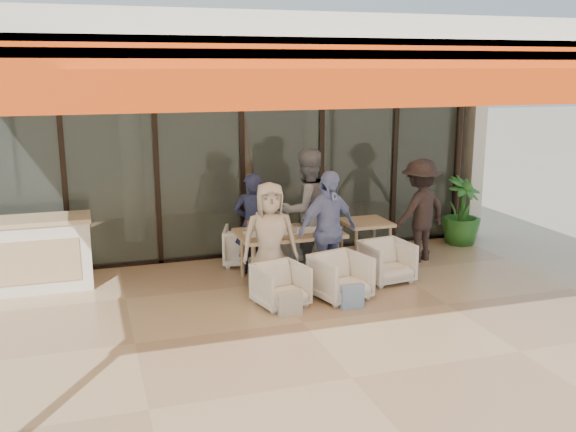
# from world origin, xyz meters

# --- Properties ---
(ground) EXTENTS (70.00, 70.00, 0.00)m
(ground) POSITION_xyz_m (0.00, 0.00, 0.00)
(ground) COLOR #C6B293
(ground) RESTS_ON ground
(terrace_floor) EXTENTS (8.00, 6.00, 0.01)m
(terrace_floor) POSITION_xyz_m (0.00, 0.00, 0.01)
(terrace_floor) COLOR tan
(terrace_floor) RESTS_ON ground
(terrace_structure) EXTENTS (8.00, 6.00, 3.40)m
(terrace_structure) POSITION_xyz_m (0.00, -0.26, 3.25)
(terrace_structure) COLOR silver
(terrace_structure) RESTS_ON ground
(glass_storefront) EXTENTS (8.08, 0.10, 3.20)m
(glass_storefront) POSITION_xyz_m (0.00, 3.00, 1.60)
(glass_storefront) COLOR #9EADA3
(glass_storefront) RESTS_ON ground
(interior_block) EXTENTS (9.05, 3.62, 3.52)m
(interior_block) POSITION_xyz_m (0.01, 5.31, 2.23)
(interior_block) COLOR silver
(interior_block) RESTS_ON ground
(host_counter) EXTENTS (1.85, 0.65, 1.04)m
(host_counter) POSITION_xyz_m (-3.29, 2.30, 0.53)
(host_counter) COLOR silver
(host_counter) RESTS_ON ground
(dining_table) EXTENTS (1.50, 0.90, 0.93)m
(dining_table) POSITION_xyz_m (0.34, 1.61, 0.69)
(dining_table) COLOR tan
(dining_table) RESTS_ON ground
(chair_far_left) EXTENTS (0.81, 0.79, 0.68)m
(chair_far_left) POSITION_xyz_m (-0.08, 2.56, 0.34)
(chair_far_left) COLOR white
(chair_far_left) RESTS_ON ground
(chair_far_right) EXTENTS (0.68, 0.65, 0.58)m
(chair_far_right) POSITION_xyz_m (0.76, 2.56, 0.29)
(chair_far_right) COLOR white
(chair_far_right) RESTS_ON ground
(chair_near_left) EXTENTS (0.73, 0.70, 0.63)m
(chair_near_left) POSITION_xyz_m (-0.08, 0.66, 0.31)
(chair_near_left) COLOR white
(chair_near_left) RESTS_ON ground
(chair_near_right) EXTENTS (0.81, 0.78, 0.69)m
(chair_near_right) POSITION_xyz_m (0.76, 0.66, 0.34)
(chair_near_right) COLOR white
(chair_near_right) RESTS_ON ground
(diner_navy) EXTENTS (0.64, 0.49, 1.55)m
(diner_navy) POSITION_xyz_m (-0.08, 2.06, 0.78)
(diner_navy) COLOR #191C38
(diner_navy) RESTS_ON ground
(diner_grey) EXTENTS (1.05, 0.90, 1.88)m
(diner_grey) POSITION_xyz_m (0.76, 2.06, 0.94)
(diner_grey) COLOR slate
(diner_grey) RESTS_ON ground
(diner_cream) EXTENTS (0.81, 0.58, 1.57)m
(diner_cream) POSITION_xyz_m (-0.08, 1.16, 0.78)
(diner_cream) COLOR beige
(diner_cream) RESTS_ON ground
(diner_periwinkle) EXTENTS (1.06, 0.70, 1.68)m
(diner_periwinkle) POSITION_xyz_m (0.76, 1.16, 0.84)
(diner_periwinkle) COLOR #7280BE
(diner_periwinkle) RESTS_ON ground
(tote_bag_cream) EXTENTS (0.30, 0.10, 0.34)m
(tote_bag_cream) POSITION_xyz_m (-0.08, 0.26, 0.17)
(tote_bag_cream) COLOR silver
(tote_bag_cream) RESTS_ON ground
(tote_bag_blue) EXTENTS (0.30, 0.10, 0.34)m
(tote_bag_blue) POSITION_xyz_m (0.76, 0.26, 0.17)
(tote_bag_blue) COLOR #99BFD8
(tote_bag_blue) RESTS_ON ground
(side_table) EXTENTS (0.70, 0.70, 0.74)m
(side_table) POSITION_xyz_m (1.67, 1.87, 0.64)
(side_table) COLOR tan
(side_table) RESTS_ON ground
(side_chair) EXTENTS (0.73, 0.69, 0.67)m
(side_chair) POSITION_xyz_m (1.67, 1.12, 0.34)
(side_chair) COLOR white
(side_chair) RESTS_ON ground
(standing_woman) EXTENTS (1.22, 0.94, 1.66)m
(standing_woman) POSITION_xyz_m (2.61, 1.88, 0.83)
(standing_woman) COLOR black
(standing_woman) RESTS_ON ground
(potted_palm) EXTENTS (0.90, 0.90, 1.21)m
(potted_palm) POSITION_xyz_m (3.80, 2.54, 0.60)
(potted_palm) COLOR #1E5919
(potted_palm) RESTS_ON ground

